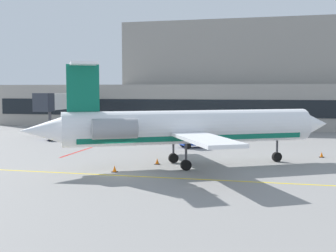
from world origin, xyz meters
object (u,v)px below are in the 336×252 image
regional_jet (186,127)px  fuel_tank (127,125)px  baggage_tug (64,132)px  pushback_tractor (192,140)px

regional_jet → fuel_tank: bearing=119.5°
baggage_tug → pushback_tractor: 18.55m
regional_jet → baggage_tug: 25.44m
baggage_tug → fuel_tank: fuel_tank is taller
regional_jet → pushback_tractor: size_ratio=6.50×
baggage_tug → pushback_tractor: baggage_tug is taller
baggage_tug → fuel_tank: size_ratio=0.51×
regional_jet → baggage_tug: bearing=141.2°
pushback_tractor → baggage_tug: bearing=168.6°
baggage_tug → regional_jet: bearing=-38.8°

